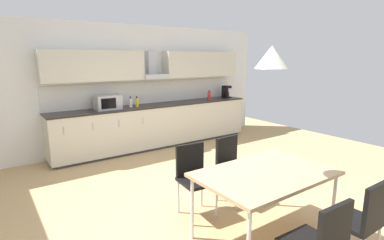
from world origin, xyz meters
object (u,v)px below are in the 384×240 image
Objects in this scene: chair_near_right at (362,216)px; chair_far_left at (194,173)px; coffee_maker at (226,92)px; dining_table at (265,176)px; bottle_yellow at (137,102)px; pendant_lamp at (272,57)px; chair_far_right at (232,162)px; bottle_white at (131,103)px; microwave at (108,102)px; bottle_red at (209,96)px.

chair_near_right is 1.00× the size of chair_far_left.
chair_near_right is 1.81m from chair_far_left.
coffee_maker reaches higher than dining_table.
coffee_maker reaches higher than bottle_yellow.
pendant_lamp is at bearing -94.14° from bottle_yellow.
pendant_lamp reaches higher than chair_far_right.
chair_far_right and chair_near_right have the same top height.
dining_table is 1.63× the size of chair_far_right.
chair_far_left is (-0.44, -2.82, -0.49)m from bottle_white.
dining_table is at bearing -110.22° from chair_far_right.
dining_table is (-2.74, -3.72, -0.38)m from coffee_maker.
bottle_white is 0.25× the size of chair_near_right.
bottle_white is 0.25× the size of chair_far_left.
coffee_maker reaches higher than microwave.
microwave is 0.55× the size of chair_far_right.
bottle_yellow is at bearing 2.26° from bottle_white.
chair_far_right is at bearing 90.15° from chair_near_right.
chair_far_right is 1.00× the size of chair_far_left.
chair_far_right is at bearing -89.05° from bottle_yellow.
bottle_red is 1.06× the size of bottle_yellow.
dining_table is at bearing -94.14° from bottle_yellow.
microwave reaches higher than dining_table.
bottle_white is at bearing 88.06° from pendant_lamp.
bottle_yellow is at bearing 90.95° from chair_far_right.
bottle_white is 1.04× the size of bottle_yellow.
microwave reaches higher than chair_far_right.
microwave is 2.97m from chair_far_right.
bottle_red is 0.26× the size of chair_far_left.
bottle_red reaches higher than chair_far_right.
chair_far_left is 1.65m from pendant_lamp.
coffee_maker is 2.61m from bottle_white.
bottle_red is at bearing -0.36° from bottle_white.
chair_near_right is (0.05, -4.53, -0.48)m from bottle_yellow.
bottle_red reaches higher than dining_table.
coffee_maker is at bearing 1.15° from bottle_white.
microwave is 0.55× the size of chair_near_right.
pendant_lamp is (-0.32, 0.85, 1.38)m from chair_near_right.
dining_table is at bearing -84.70° from microwave.
pendant_lamp is (0.31, -0.85, 1.38)m from chair_far_left.
chair_far_left is at bearing -131.16° from bottle_red.
bottle_red is 0.26× the size of chair_far_right.
coffee_maker reaches higher than bottle_red.
coffee_maker is 4.70m from pendant_lamp.
bottle_red reaches higher than chair_near_right.
bottle_white is 0.16× the size of dining_table.
bottle_yellow is at bearing -1.92° from microwave.
bottle_yellow is at bearing 85.86° from dining_table.
chair_far_left is (-0.62, -0.00, 0.00)m from chair_far_right.
dining_table is at bearing -120.38° from bottle_red.
microwave is at bearing 95.30° from dining_table.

